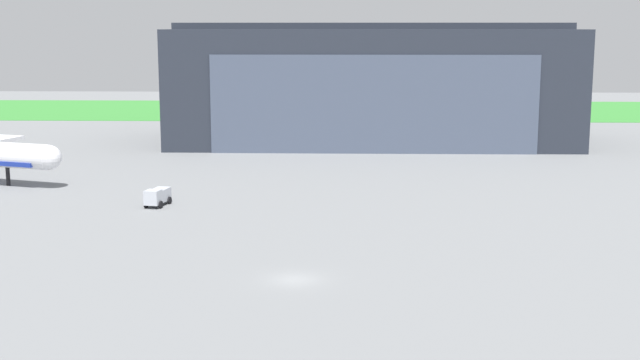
% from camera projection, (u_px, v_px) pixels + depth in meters
% --- Properties ---
extents(ground_plane, '(440.00, 440.00, 0.00)m').
position_uv_depth(ground_plane, '(295.00, 280.00, 74.36)').
color(ground_plane, slate).
extents(grass_field_strip, '(440.00, 56.00, 0.08)m').
position_uv_depth(grass_field_strip, '(330.00, 110.00, 226.66)').
color(grass_field_strip, '#388B35').
rests_on(grass_field_strip, ground_plane).
extents(maintenance_hangar, '(74.88, 32.18, 22.65)m').
position_uv_depth(maintenance_hangar, '(371.00, 85.00, 162.46)').
color(maintenance_hangar, '#232833').
rests_on(maintenance_hangar, ground_plane).
extents(fuel_bowser, '(2.84, 4.86, 2.23)m').
position_uv_depth(fuel_bowser, '(157.00, 196.00, 104.93)').
color(fuel_bowser, '#B7BCC6').
rests_on(fuel_bowser, ground_plane).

